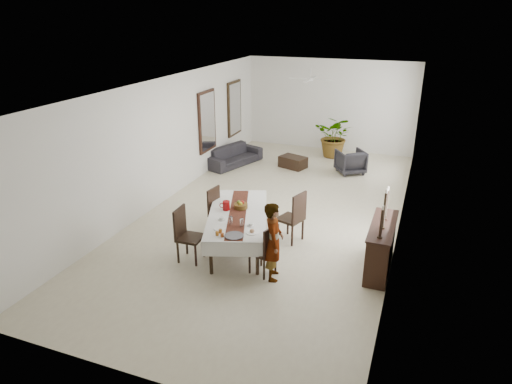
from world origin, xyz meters
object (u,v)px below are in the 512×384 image
(sideboard_body, at_px, (381,248))
(sofa, at_px, (234,156))
(dining_table_top, at_px, (238,215))
(woman, at_px, (273,241))
(red_pitcher, at_px, (226,206))

(sideboard_body, relative_size, sofa, 0.75)
(dining_table_top, height_order, sofa, dining_table_top)
(woman, height_order, sofa, woman)
(red_pitcher, bearing_deg, woman, -35.25)
(dining_table_top, distance_m, red_pitcher, 0.33)
(red_pitcher, height_order, sofa, red_pitcher)
(dining_table_top, bearing_deg, sofa, 95.08)
(red_pitcher, height_order, sideboard_body, red_pitcher)
(red_pitcher, relative_size, sofa, 0.10)
(dining_table_top, xyz_separation_m, red_pitcher, (-0.29, 0.06, 0.14))
(woman, bearing_deg, dining_table_top, 31.95)
(dining_table_top, xyz_separation_m, woman, (1.11, -0.93, 0.03))
(red_pitcher, height_order, woman, woman)
(woman, height_order, sideboard_body, woman)
(sideboard_body, bearing_deg, sofa, 136.57)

